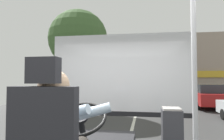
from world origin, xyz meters
TOP-DOWN VIEW (x-y plane):
  - ground at (0.00, 8.80)m, footprint 18.00×44.00m
  - bus_driver at (-0.23, -0.44)m, footprint 0.79×0.57m
  - handrail_pole at (0.88, -0.15)m, footprint 0.04×0.04m
  - windshield_panel at (0.00, 1.62)m, footprint 2.50×0.08m
  - street_tree at (-2.99, 7.97)m, footprint 3.09×3.09m
  - shop_building at (6.01, 19.26)m, footprint 11.97×4.26m
  - parked_car_red at (4.38, 11.40)m, footprint 1.99×4.30m

SIDE VIEW (x-z plane):
  - ground at x=0.00m, z-range -0.05..0.00m
  - parked_car_red at x=4.38m, z-range 0.02..1.47m
  - bus_driver at x=-0.23m, z-range 0.96..1.74m
  - handrail_pole at x=0.88m, z-range 0.64..2.62m
  - windshield_panel at x=0.00m, z-range 0.95..2.43m
  - shop_building at x=6.01m, z-range 0.00..6.08m
  - street_tree at x=-2.99m, z-range 1.14..6.56m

